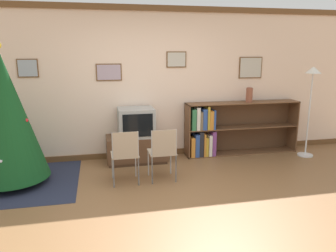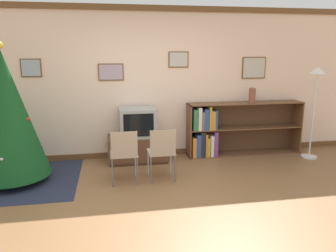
{
  "view_description": "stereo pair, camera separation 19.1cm",
  "coord_description": "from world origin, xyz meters",
  "px_view_note": "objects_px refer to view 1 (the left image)",
  "views": [
    {
      "loc": [
        -0.85,
        -3.74,
        1.94
      ],
      "look_at": [
        0.2,
        1.16,
        0.78
      ],
      "focal_mm": 35.0,
      "sensor_mm": 36.0,
      "label": 1
    },
    {
      "loc": [
        -0.67,
        -3.78,
        1.94
      ],
      "look_at": [
        0.2,
        1.16,
        0.78
      ],
      "focal_mm": 35.0,
      "sensor_mm": 36.0,
      "label": 2
    }
  ],
  "objects_px": {
    "christmas_tree": "(6,116)",
    "bookshelf": "(222,130)",
    "tv_console": "(137,149)",
    "standing_lamp": "(312,88)",
    "television": "(136,122)",
    "folding_chair_right": "(163,151)",
    "folding_chair_left": "(125,154)",
    "vase": "(249,95)"
  },
  "relations": [
    {
      "from": "christmas_tree",
      "to": "bookshelf",
      "type": "bearing_deg",
      "value": 11.2
    },
    {
      "from": "christmas_tree",
      "to": "tv_console",
      "type": "height_order",
      "value": "christmas_tree"
    },
    {
      "from": "bookshelf",
      "to": "standing_lamp",
      "type": "xyz_separation_m",
      "value": [
        1.52,
        -0.44,
        0.8
      ]
    },
    {
      "from": "television",
      "to": "folding_chair_right",
      "type": "xyz_separation_m",
      "value": [
        0.28,
        -0.97,
        -0.24
      ]
    },
    {
      "from": "christmas_tree",
      "to": "folding_chair_left",
      "type": "height_order",
      "value": "christmas_tree"
    },
    {
      "from": "folding_chair_right",
      "to": "standing_lamp",
      "type": "bearing_deg",
      "value": 12.47
    },
    {
      "from": "vase",
      "to": "bookshelf",
      "type": "bearing_deg",
      "value": 175.4
    },
    {
      "from": "television",
      "to": "vase",
      "type": "xyz_separation_m",
      "value": [
        2.13,
        0.06,
        0.42
      ]
    },
    {
      "from": "tv_console",
      "to": "standing_lamp",
      "type": "bearing_deg",
      "value": -6.17
    },
    {
      "from": "vase",
      "to": "standing_lamp",
      "type": "distance_m",
      "value": 1.1
    },
    {
      "from": "vase",
      "to": "folding_chair_left",
      "type": "bearing_deg",
      "value": -156.89
    },
    {
      "from": "folding_chair_left",
      "to": "vase",
      "type": "relative_size",
      "value": 2.97
    },
    {
      "from": "folding_chair_left",
      "to": "bookshelf",
      "type": "height_order",
      "value": "bookshelf"
    },
    {
      "from": "folding_chair_left",
      "to": "vase",
      "type": "height_order",
      "value": "vase"
    },
    {
      "from": "folding_chair_left",
      "to": "standing_lamp",
      "type": "height_order",
      "value": "standing_lamp"
    },
    {
      "from": "christmas_tree",
      "to": "television",
      "type": "height_order",
      "value": "christmas_tree"
    },
    {
      "from": "christmas_tree",
      "to": "bookshelf",
      "type": "distance_m",
      "value": 3.67
    },
    {
      "from": "folding_chair_right",
      "to": "vase",
      "type": "distance_m",
      "value": 2.22
    },
    {
      "from": "television",
      "to": "vase",
      "type": "bearing_deg",
      "value": 1.57
    },
    {
      "from": "television",
      "to": "christmas_tree",
      "type": "bearing_deg",
      "value": -162.57
    },
    {
      "from": "tv_console",
      "to": "television",
      "type": "distance_m",
      "value": 0.48
    },
    {
      "from": "tv_console",
      "to": "bookshelf",
      "type": "distance_m",
      "value": 1.65
    },
    {
      "from": "christmas_tree",
      "to": "bookshelf",
      "type": "xyz_separation_m",
      "value": [
        3.56,
        0.7,
        -0.55
      ]
    },
    {
      "from": "television",
      "to": "tv_console",
      "type": "bearing_deg",
      "value": 90.0
    },
    {
      "from": "christmas_tree",
      "to": "folding_chair_right",
      "type": "height_order",
      "value": "christmas_tree"
    },
    {
      "from": "television",
      "to": "bookshelf",
      "type": "distance_m",
      "value": 1.65
    },
    {
      "from": "christmas_tree",
      "to": "vase",
      "type": "distance_m",
      "value": 4.12
    },
    {
      "from": "bookshelf",
      "to": "folding_chair_left",
      "type": "bearing_deg",
      "value": -150.73
    },
    {
      "from": "television",
      "to": "standing_lamp",
      "type": "relative_size",
      "value": 0.37
    },
    {
      "from": "folding_chair_left",
      "to": "bookshelf",
      "type": "distance_m",
      "value": 2.19
    },
    {
      "from": "christmas_tree",
      "to": "tv_console",
      "type": "relative_size",
      "value": 1.95
    },
    {
      "from": "folding_chair_right",
      "to": "vase",
      "type": "bearing_deg",
      "value": 29.08
    },
    {
      "from": "christmas_tree",
      "to": "tv_console",
      "type": "distance_m",
      "value": 2.17
    },
    {
      "from": "christmas_tree",
      "to": "vase",
      "type": "height_order",
      "value": "christmas_tree"
    },
    {
      "from": "folding_chair_left",
      "to": "standing_lamp",
      "type": "relative_size",
      "value": 0.49
    },
    {
      "from": "standing_lamp",
      "to": "folding_chair_left",
      "type": "bearing_deg",
      "value": -169.52
    },
    {
      "from": "television",
      "to": "bookshelf",
      "type": "height_order",
      "value": "bookshelf"
    },
    {
      "from": "folding_chair_left",
      "to": "bookshelf",
      "type": "xyz_separation_m",
      "value": [
        1.91,
        1.07,
        0.0
      ]
    },
    {
      "from": "christmas_tree",
      "to": "tv_console",
      "type": "bearing_deg",
      "value": 17.5
    },
    {
      "from": "vase",
      "to": "christmas_tree",
      "type": "bearing_deg",
      "value": -170.72
    },
    {
      "from": "folding_chair_left",
      "to": "vase",
      "type": "bearing_deg",
      "value": 23.11
    },
    {
      "from": "tv_console",
      "to": "vase",
      "type": "height_order",
      "value": "vase"
    }
  ]
}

